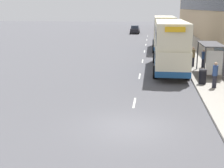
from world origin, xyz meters
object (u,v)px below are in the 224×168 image
at_px(bus_shelter, 213,53).
at_px(pedestrian_2, 215,75).
at_px(car_1, 162,28).
at_px(pedestrian_at_shelter, 203,58).
at_px(double_decker_bus_near, 170,45).
at_px(pedestrian_1, 193,57).
at_px(double_decker_bus_ahead, 164,32).
at_px(car_0, 163,34).
at_px(litter_bin, 203,77).
at_px(car_2, 135,30).

relative_size(bus_shelter, pedestrian_2, 2.39).
xyz_separation_m(car_1, pedestrian_at_shelter, (2.55, -44.00, 0.12)).
height_order(double_decker_bus_near, car_1, double_decker_bus_near).
bearing_deg(pedestrian_1, pedestrian_at_shelter, -22.46).
bearing_deg(car_1, bus_shelter, -86.63).
xyz_separation_m(car_1, pedestrian_1, (1.68, -43.64, 0.21)).
relative_size(pedestrian_1, pedestrian_2, 1.03).
bearing_deg(pedestrian_1, double_decker_bus_near, -145.83).
height_order(double_decker_bus_ahead, pedestrian_1, double_decker_bus_ahead).
xyz_separation_m(bus_shelter, pedestrian_2, (-0.60, -4.30, -0.84)).
xyz_separation_m(car_0, pedestrian_2, (2.37, -35.32, 0.20)).
distance_m(pedestrian_1, litter_bin, 6.78).
bearing_deg(car_0, bus_shelter, -84.53).
bearing_deg(car_2, bus_shelter, 101.57).
relative_size(bus_shelter, car_0, 0.97).
bearing_deg(litter_bin, pedestrian_1, 88.93).
height_order(pedestrian_1, litter_bin, pedestrian_1).
relative_size(double_decker_bus_ahead, car_1, 2.48).
xyz_separation_m(double_decker_bus_ahead, litter_bin, (2.14, -19.37, -1.61)).
height_order(car_1, litter_bin, car_1).
bearing_deg(car_1, car_0, -90.69).
distance_m(double_decker_bus_near, car_2, 40.22).
height_order(car_2, litter_bin, car_2).
bearing_deg(pedestrian_2, car_2, 99.80).
height_order(double_decker_bus_near, car_2, double_decker_bus_near).
height_order(pedestrian_at_shelter, pedestrian_1, pedestrian_1).
relative_size(bus_shelter, car_2, 0.97).
bearing_deg(car_2, car_1, -137.61).
xyz_separation_m(double_decker_bus_near, litter_bin, (2.08, -5.27, -1.62)).
xyz_separation_m(pedestrian_2, litter_bin, (-0.63, 1.06, -0.37)).
bearing_deg(car_0, double_decker_bus_near, -90.65).
relative_size(double_decker_bus_ahead, car_0, 2.35).
relative_size(car_2, pedestrian_2, 2.47).
relative_size(double_decker_bus_near, pedestrian_2, 6.08).
bearing_deg(double_decker_bus_ahead, pedestrian_2, -82.30).
xyz_separation_m(bus_shelter, double_decker_bus_ahead, (-3.36, 16.13, 0.41)).
distance_m(car_0, pedestrian_1, 27.56).
distance_m(pedestrian_at_shelter, pedestrian_2, 7.47).
xyz_separation_m(car_1, litter_bin, (1.55, -50.41, -0.18)).
relative_size(bus_shelter, double_decker_bus_ahead, 0.41).
bearing_deg(car_1, pedestrian_at_shelter, -86.69).
distance_m(pedestrian_2, litter_bin, 1.28).
xyz_separation_m(double_decker_bus_ahead, pedestrian_at_shelter, (3.13, -12.96, -1.31)).
relative_size(double_decker_bus_near, pedestrian_at_shelter, 6.59).
bearing_deg(bus_shelter, car_1, 93.37).
bearing_deg(litter_bin, double_decker_bus_ahead, 96.30).
xyz_separation_m(bus_shelter, double_decker_bus_near, (-3.30, 2.03, 0.41)).
bearing_deg(car_2, double_decker_bus_near, 97.54).
relative_size(double_decker_bus_ahead, pedestrian_2, 5.81).
xyz_separation_m(pedestrian_1, pedestrian_2, (0.50, -7.82, -0.03)).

